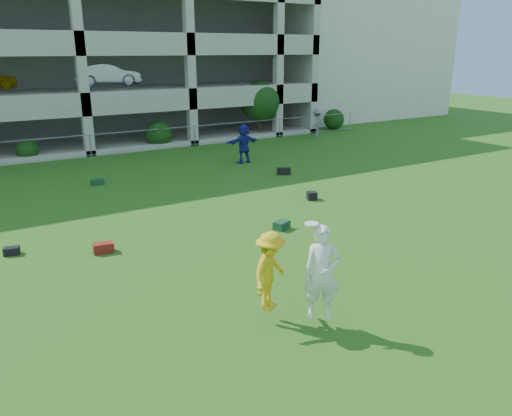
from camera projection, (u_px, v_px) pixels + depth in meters
ground at (308, 308)px, 10.94m from camera, size 100.00×100.00×0.00m
stucco_building at (327, 54)px, 43.61m from camera, size 16.00×14.00×10.00m
bystander_d at (244, 144)px, 24.66m from camera, size 1.82×0.65×1.93m
bystander_f at (317, 123)px, 32.11m from camera, size 1.33×1.18×1.79m
bag_red_a at (103, 248)px, 13.87m from camera, size 0.58×0.36×0.28m
bag_black_b at (12, 251)px, 13.74m from camera, size 0.45×0.35×0.22m
bag_green_c at (282, 225)px, 15.70m from camera, size 0.59×0.51×0.26m
crate_d at (312, 196)px, 18.79m from camera, size 0.46×0.46×0.30m
bag_black_e at (284, 171)px, 22.57m from camera, size 0.67×0.55×0.30m
bag_green_g at (97, 182)px, 20.84m from camera, size 0.51×0.32×0.25m
frisbee_contest at (289, 272)px, 9.98m from camera, size 1.80×1.65×2.00m
parking_garage at (48, 40)px, 31.67m from camera, size 30.00×14.00×12.00m
fence at (90, 145)px, 26.23m from camera, size 36.06×0.06×1.20m
shrub_row at (167, 120)px, 28.80m from camera, size 34.38×2.52×3.50m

